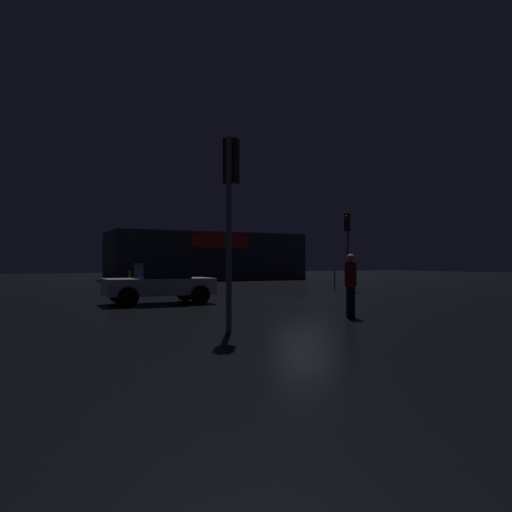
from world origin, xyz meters
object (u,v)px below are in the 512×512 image
(traffic_signal_cross_left, at_px, (231,191))
(pedestrian, at_px, (351,280))
(car_near, at_px, (160,283))
(traffic_signal_opposite, at_px, (347,237))
(store_building, at_px, (206,256))

(traffic_signal_cross_left, bearing_deg, pedestrian, 13.35)
(traffic_signal_cross_left, bearing_deg, car_near, 86.12)
(traffic_signal_opposite, bearing_deg, pedestrian, -127.00)
(car_near, distance_m, pedestrian, 7.79)
(store_building, height_order, pedestrian, store_building)
(car_near, relative_size, pedestrian, 2.22)
(traffic_signal_cross_left, xyz_separation_m, car_near, (0.53, 7.88, -2.41))
(store_building, distance_m, traffic_signal_opposite, 20.10)
(store_building, distance_m, car_near, 26.88)
(car_near, bearing_deg, pedestrian, -62.17)
(store_building, relative_size, traffic_signal_cross_left, 3.98)
(traffic_signal_opposite, height_order, car_near, traffic_signal_opposite)
(store_building, xyz_separation_m, traffic_signal_opposite, (0.98, -20.06, 0.90))
(pedestrian, bearing_deg, traffic_signal_opposite, 53.00)
(traffic_signal_opposite, distance_m, traffic_signal_cross_left, 17.61)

